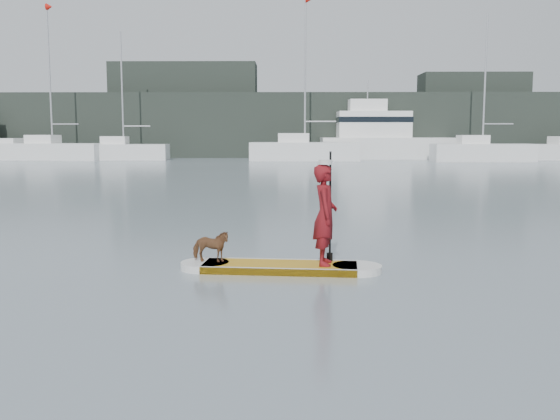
{
  "coord_description": "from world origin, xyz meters",
  "views": [
    {
      "loc": [
        0.07,
        -7.53,
        2.22
      ],
      "look_at": [
        -0.05,
        2.46,
        1.0
      ],
      "focal_mm": 40.0,
      "sensor_mm": 36.0,
      "label": 1
    }
  ],
  "objects_px": {
    "sailboat_c": "(123,151)",
    "sailboat_b": "(52,149)",
    "sailboat_d": "(304,149)",
    "sailboat_e": "(481,151)",
    "paddleboard": "(280,267)",
    "paddler": "(325,215)",
    "dog": "(211,246)",
    "motor_yacht_a": "(380,137)"
  },
  "relations": [
    {
      "from": "sailboat_b",
      "to": "motor_yacht_a",
      "type": "height_order",
      "value": "sailboat_b"
    },
    {
      "from": "paddleboard",
      "to": "sailboat_c",
      "type": "bearing_deg",
      "value": 112.97
    },
    {
      "from": "paddleboard",
      "to": "dog",
      "type": "height_order",
      "value": "dog"
    },
    {
      "from": "dog",
      "to": "sailboat_c",
      "type": "height_order",
      "value": "sailboat_c"
    },
    {
      "from": "paddler",
      "to": "sailboat_b",
      "type": "xyz_separation_m",
      "value": [
        -20.67,
        43.09,
        -0.03
      ]
    },
    {
      "from": "paddleboard",
      "to": "sailboat_d",
      "type": "bearing_deg",
      "value": 93.11
    },
    {
      "from": "sailboat_d",
      "to": "sailboat_e",
      "type": "xyz_separation_m",
      "value": [
        14.46,
        -1.21,
        -0.12
      ]
    },
    {
      "from": "motor_yacht_a",
      "to": "sailboat_c",
      "type": "bearing_deg",
      "value": -174.83
    },
    {
      "from": "sailboat_b",
      "to": "sailboat_c",
      "type": "relative_size",
      "value": 1.21
    },
    {
      "from": "paddleboard",
      "to": "sailboat_d",
      "type": "height_order",
      "value": "sailboat_d"
    },
    {
      "from": "sailboat_d",
      "to": "paddler",
      "type": "bearing_deg",
      "value": -88.05
    },
    {
      "from": "paddler",
      "to": "dog",
      "type": "distance_m",
      "value": 1.95
    },
    {
      "from": "sailboat_e",
      "to": "sailboat_c",
      "type": "bearing_deg",
      "value": 175.64
    },
    {
      "from": "sailboat_d",
      "to": "sailboat_e",
      "type": "height_order",
      "value": "sailboat_d"
    },
    {
      "from": "paddleboard",
      "to": "sailboat_b",
      "type": "distance_m",
      "value": 47.43
    },
    {
      "from": "paddleboard",
      "to": "motor_yacht_a",
      "type": "relative_size",
      "value": 0.28
    },
    {
      "from": "sailboat_c",
      "to": "sailboat_b",
      "type": "bearing_deg",
      "value": -178.75
    },
    {
      "from": "paddler",
      "to": "motor_yacht_a",
      "type": "bearing_deg",
      "value": -6.04
    },
    {
      "from": "paddler",
      "to": "sailboat_b",
      "type": "relative_size",
      "value": 0.13
    },
    {
      "from": "paddler",
      "to": "sailboat_e",
      "type": "relative_size",
      "value": 0.14
    },
    {
      "from": "paddler",
      "to": "dog",
      "type": "xyz_separation_m",
      "value": [
        -1.87,
        0.17,
        -0.55
      ]
    },
    {
      "from": "sailboat_d",
      "to": "sailboat_e",
      "type": "relative_size",
      "value": 1.14
    },
    {
      "from": "paddleboard",
      "to": "sailboat_c",
      "type": "distance_m",
      "value": 45.54
    },
    {
      "from": "dog",
      "to": "sailboat_b",
      "type": "height_order",
      "value": "sailboat_b"
    },
    {
      "from": "dog",
      "to": "sailboat_c",
      "type": "relative_size",
      "value": 0.06
    },
    {
      "from": "paddler",
      "to": "motor_yacht_a",
      "type": "height_order",
      "value": "motor_yacht_a"
    },
    {
      "from": "sailboat_b",
      "to": "motor_yacht_a",
      "type": "relative_size",
      "value": 1.12
    },
    {
      "from": "sailboat_b",
      "to": "motor_yacht_a",
      "type": "distance_m",
      "value": 28.47
    },
    {
      "from": "paddleboard",
      "to": "paddler",
      "type": "bearing_deg",
      "value": -0.0
    },
    {
      "from": "paddler",
      "to": "sailboat_c",
      "type": "bearing_deg",
      "value": 22.12
    },
    {
      "from": "paddleboard",
      "to": "sailboat_e",
      "type": "relative_size",
      "value": 0.28
    },
    {
      "from": "paddler",
      "to": "sailboat_c",
      "type": "relative_size",
      "value": 0.15
    },
    {
      "from": "paddler",
      "to": "sailboat_c",
      "type": "height_order",
      "value": "sailboat_c"
    },
    {
      "from": "dog",
      "to": "sailboat_b",
      "type": "relative_size",
      "value": 0.05
    },
    {
      "from": "sailboat_d",
      "to": "dog",
      "type": "bearing_deg",
      "value": -90.58
    },
    {
      "from": "dog",
      "to": "sailboat_d",
      "type": "height_order",
      "value": "sailboat_d"
    },
    {
      "from": "dog",
      "to": "paddler",
      "type": "bearing_deg",
      "value": -90.03
    },
    {
      "from": "sailboat_c",
      "to": "sailboat_e",
      "type": "height_order",
      "value": "sailboat_e"
    },
    {
      "from": "paddleboard",
      "to": "dog",
      "type": "bearing_deg",
      "value": -180.0
    },
    {
      "from": "sailboat_c",
      "to": "motor_yacht_a",
      "type": "height_order",
      "value": "sailboat_c"
    },
    {
      "from": "paddler",
      "to": "sailboat_e",
      "type": "distance_m",
      "value": 43.99
    },
    {
      "from": "paddler",
      "to": "sailboat_d",
      "type": "relative_size",
      "value": 0.12
    }
  ]
}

